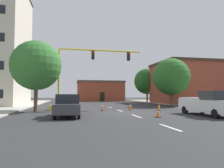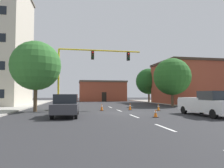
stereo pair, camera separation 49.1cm
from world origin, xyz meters
The scene contains 19 objects.
ground_plane centered at (0.00, 0.00, 0.00)m, with size 160.00×160.00×0.00m, color #2D2D30.
sidewalk_left centered at (-13.16, 8.00, 0.07)m, with size 6.00×56.00×0.14m, color #B2ADA3.
sidewalk_right centered at (13.16, 8.00, 0.07)m, with size 6.00×56.00×0.14m, color #9E998E.
lane_stripe_seg_1 centered at (0.00, -8.50, 0.00)m, with size 0.16×2.40×0.01m, color silver.
lane_stripe_seg_2 centered at (0.00, -3.00, 0.00)m, with size 0.16×2.40×0.01m, color silver.
lane_stripe_seg_3 centered at (0.00, 2.50, 0.00)m, with size 0.16×2.40×0.01m, color silver.
lane_stripe_seg_4 centered at (0.00, 8.00, 0.00)m, with size 0.16×2.40×0.01m, color silver.
building_brick_center centered at (2.14, 32.16, 2.52)m, with size 11.53×7.62×5.01m.
building_row_right centered at (17.16, 14.84, 3.77)m, with size 13.88×9.99×7.52m.
traffic_signal_gantry centered at (-5.05, 4.26, 2.31)m, with size 10.23×1.20×6.83m.
tree_right_mid centered at (9.13, 8.38, 4.26)m, with size 5.32×5.32×6.92m.
tree_right_far centered at (10.68, 21.70, 4.43)m, with size 5.43×5.43×7.15m.
tree_left_near centered at (-8.52, 2.73, 4.60)m, with size 4.95×4.95×7.08m.
pickup_truck_white centered at (5.88, -3.85, 0.97)m, with size 2.24×5.48×1.99m.
sedan_dark_gray_near_left centered at (-5.30, -2.34, 0.89)m, with size 2.03×4.57×1.74m.
traffic_cone_roadside_a centered at (-1.83, 2.70, 0.37)m, with size 0.36×0.36×0.75m.
traffic_cone_roadside_b centered at (1.31, 2.88, 0.38)m, with size 0.36×0.36×0.78m.
traffic_cone_roadside_c centered at (1.33, -4.15, 0.31)m, with size 0.36×0.36×0.63m.
traffic_cone_roadside_d centered at (4.00, 1.47, 0.35)m, with size 0.36×0.36×0.72m.
Camera 2 is at (-4.62, -18.40, 1.75)m, focal length 32.19 mm.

